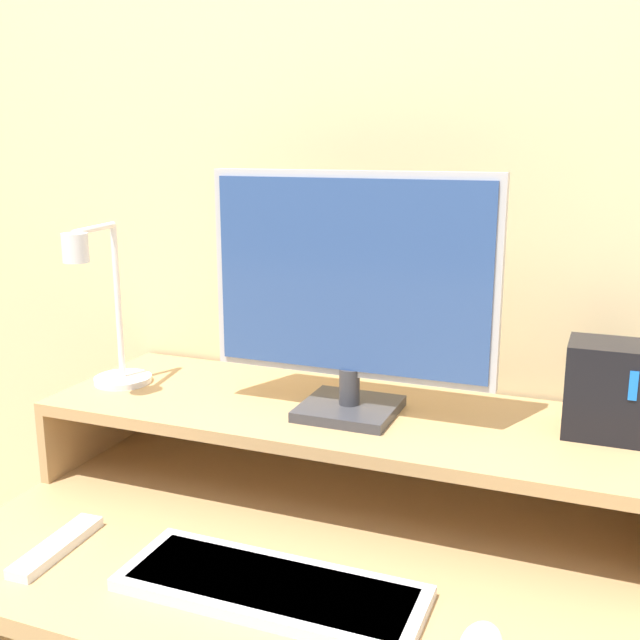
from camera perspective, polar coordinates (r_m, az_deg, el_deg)
name	(u,v)px	position (r m, az deg, el deg)	size (l,w,h in m)	color
wall_back	(384,209)	(1.47, 4.89, 8.41)	(6.00, 0.05, 2.50)	beige
monitor_shelf	(345,422)	(1.35, 1.91, -7.76)	(1.07, 0.36, 0.16)	tan
monitor	(351,289)	(1.26, 2.35, 2.39)	(0.50, 0.16, 0.42)	#38383D
desk_lamp	(107,321)	(1.45, -15.95, -0.05)	(0.11, 0.22, 0.32)	silver
router_dock	(608,389)	(1.29, 21.06, -4.95)	(0.13, 0.11, 0.15)	black
keyboard	(271,587)	(1.12, -3.76, -19.67)	(0.44, 0.16, 0.02)	silver
remote_control	(57,546)	(1.28, -19.41, -15.95)	(0.05, 0.18, 0.02)	white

